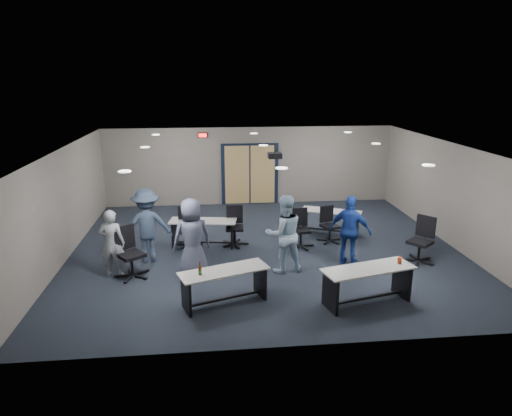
{
  "coord_description": "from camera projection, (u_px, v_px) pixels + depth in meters",
  "views": [
    {
      "loc": [
        -1.4,
        -11.15,
        4.42
      ],
      "look_at": [
        -0.28,
        -0.3,
        1.23
      ],
      "focal_mm": 32.0,
      "sensor_mm": 36.0,
      "label": 1
    }
  ],
  "objects": [
    {
      "name": "front_wall",
      "position": [
        300.0,
        273.0,
        7.35
      ],
      "size": [
        10.0,
        0.04,
        2.7
      ],
      "primitive_type": "cube",
      "color": "gray",
      "rests_on": "floor"
    },
    {
      "name": "chair_loose_right",
      "position": [
        420.0,
        240.0,
        11.04
      ],
      "size": [
        1.0,
        1.0,
        1.14
      ],
      "primitive_type": null,
      "rotation": [
        0.0,
        0.0,
        -0.89
      ],
      "color": "black",
      "rests_on": "floor"
    },
    {
      "name": "person_navy",
      "position": [
        350.0,
        231.0,
        10.85
      ],
      "size": [
        1.07,
        0.89,
        1.71
      ],
      "primitive_type": "imported",
      "rotation": [
        0.0,
        0.0,
        2.57
      ],
      "color": "#1C3C9C",
      "rests_on": "floor"
    },
    {
      "name": "table_front_left",
      "position": [
        224.0,
        281.0,
        9.04
      ],
      "size": [
        1.87,
        1.15,
        0.99
      ],
      "rotation": [
        0.0,
        0.0,
        0.34
      ],
      "color": "#AEADA4",
      "rests_on": "floor"
    },
    {
      "name": "person_back",
      "position": [
        147.0,
        225.0,
        11.03
      ],
      "size": [
        1.26,
        0.84,
        1.83
      ],
      "primitive_type": "imported",
      "rotation": [
        0.0,
        0.0,
        3.28
      ],
      "color": "#374963",
      "rests_on": "floor"
    },
    {
      "name": "floor",
      "position": [
        265.0,
        249.0,
        12.03
      ],
      "size": [
        10.0,
        10.0,
        0.0
      ],
      "primitive_type": "plane",
      "color": "#1B222B",
      "rests_on": "ground"
    },
    {
      "name": "chair_back_d",
      "position": [
        330.0,
        225.0,
        12.42
      ],
      "size": [
        0.77,
        0.77,
        0.98
      ],
      "primitive_type": null,
      "rotation": [
        0.0,
        0.0,
        0.29
      ],
      "color": "black",
      "rests_on": "floor"
    },
    {
      "name": "double_door",
      "position": [
        250.0,
        175.0,
        15.99
      ],
      "size": [
        2.0,
        0.07,
        2.2
      ],
      "color": "black",
      "rests_on": "back_wall"
    },
    {
      "name": "person_gray",
      "position": [
        112.0,
        243.0,
        10.22
      ],
      "size": [
        0.62,
        0.45,
        1.58
      ],
      "primitive_type": "imported",
      "rotation": [
        0.0,
        0.0,
        3.02
      ],
      "color": "#9EA5AC",
      "rests_on": "floor"
    },
    {
      "name": "table_front_right",
      "position": [
        368.0,
        279.0,
        9.06
      ],
      "size": [
        1.97,
        1.06,
        0.88
      ],
      "rotation": [
        0.0,
        0.0,
        0.25
      ],
      "color": "#AEADA4",
      "rests_on": "floor"
    },
    {
      "name": "back_wall",
      "position": [
        250.0,
        166.0,
        15.94
      ],
      "size": [
        10.0,
        0.04,
        2.7
      ],
      "primitive_type": "cube",
      "color": "gray",
      "rests_on": "floor"
    },
    {
      "name": "left_wall",
      "position": [
        63.0,
        205.0,
        11.15
      ],
      "size": [
        0.04,
        9.0,
        2.7
      ],
      "primitive_type": "cube",
      "color": "gray",
      "rests_on": "floor"
    },
    {
      "name": "person_lightblue",
      "position": [
        284.0,
        234.0,
        10.46
      ],
      "size": [
        0.99,
        0.83,
        1.83
      ],
      "primitive_type": "imported",
      "rotation": [
        0.0,
        0.0,
        3.3
      ],
      "color": "#B1D1EA",
      "rests_on": "floor"
    },
    {
      "name": "chair_back_b",
      "position": [
        235.0,
        226.0,
        12.17
      ],
      "size": [
        0.71,
        0.71,
        1.06
      ],
      "primitive_type": null,
      "rotation": [
        0.0,
        0.0,
        -0.06
      ],
      "color": "black",
      "rests_on": "floor"
    },
    {
      "name": "table_back_left",
      "position": [
        203.0,
        228.0,
        12.14
      ],
      "size": [
        1.82,
        0.83,
        0.71
      ],
      "rotation": [
        0.0,
        0.0,
        -0.14
      ],
      "color": "#AEADA4",
      "rests_on": "floor"
    },
    {
      "name": "chair_loose_left",
      "position": [
        131.0,
        253.0,
        10.21
      ],
      "size": [
        1.03,
        1.03,
        1.17
      ],
      "primitive_type": null,
      "rotation": [
        0.0,
        0.0,
        0.66
      ],
      "color": "black",
      "rests_on": "floor"
    },
    {
      "name": "table_back_right",
      "position": [
        331.0,
        218.0,
        13.09
      ],
      "size": [
        1.77,
        1.22,
        0.69
      ],
      "rotation": [
        0.0,
        0.0,
        -0.43
      ],
      "color": "#AEADA4",
      "rests_on": "floor"
    },
    {
      "name": "ceiling_can_lights",
      "position": [
        265.0,
        147.0,
        11.51
      ],
      "size": [
        6.24,
        5.74,
        0.02
      ],
      "primitive_type": null,
      "color": "silver",
      "rests_on": "ceiling"
    },
    {
      "name": "chair_back_a",
      "position": [
        188.0,
        228.0,
        12.04
      ],
      "size": [
        0.76,
        0.76,
        1.07
      ],
      "primitive_type": null,
      "rotation": [
        0.0,
        0.0,
        0.14
      ],
      "color": "black",
      "rests_on": "floor"
    },
    {
      "name": "ceiling",
      "position": [
        266.0,
        147.0,
        11.27
      ],
      "size": [
        10.0,
        9.0,
        0.04
      ],
      "primitive_type": "cube",
      "color": "white",
      "rests_on": "back_wall"
    },
    {
      "name": "chair_back_c",
      "position": [
        301.0,
        229.0,
        12.02
      ],
      "size": [
        0.68,
        0.68,
        1.03
      ],
      "primitive_type": null,
      "rotation": [
        0.0,
        0.0,
        0.06
      ],
      "color": "black",
      "rests_on": "floor"
    },
    {
      "name": "person_plaid",
      "position": [
        192.0,
        238.0,
        10.17
      ],
      "size": [
        1.04,
        0.85,
        1.83
      ],
      "primitive_type": "imported",
      "rotation": [
        0.0,
        0.0,
        3.48
      ],
      "color": "#4B5068",
      "rests_on": "floor"
    },
    {
      "name": "ceiling_projector",
      "position": [
        275.0,
        155.0,
        11.85
      ],
      "size": [
        0.35,
        0.32,
        0.37
      ],
      "color": "black",
      "rests_on": "ceiling"
    },
    {
      "name": "exit_sign",
      "position": [
        203.0,
        135.0,
        15.42
      ],
      "size": [
        0.32,
        0.07,
        0.18
      ],
      "color": "black",
      "rests_on": "back_wall"
    },
    {
      "name": "right_wall",
      "position": [
        452.0,
        195.0,
        12.14
      ],
      "size": [
        0.04,
        9.0,
        2.7
      ],
      "primitive_type": "cube",
      "color": "gray",
      "rests_on": "floor"
    }
  ]
}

